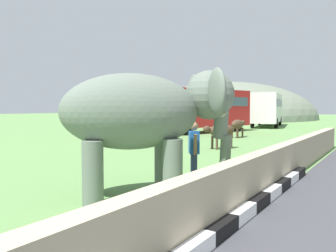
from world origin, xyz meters
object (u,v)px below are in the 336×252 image
(cow_mid, at_px, (238,125))
(bus_white, at_px, (267,107))
(elephant, at_px, (147,113))
(cow_near, at_px, (221,131))
(person_handler, at_px, (194,149))
(bus_red, at_px, (204,107))

(cow_mid, bearing_deg, bus_white, 9.34)
(elephant, bearing_deg, cow_near, 14.04)
(elephant, xyz_separation_m, bus_white, (30.33, 6.37, 0.19))
(elephant, height_order, person_handler, elephant)
(cow_mid, bearing_deg, person_handler, -163.04)
(elephant, distance_m, person_handler, 1.93)
(person_handler, height_order, bus_white, bus_white)
(bus_white, distance_m, cow_mid, 14.97)
(person_handler, bearing_deg, bus_white, 13.11)
(person_handler, relative_size, cow_mid, 0.87)
(person_handler, distance_m, cow_mid, 14.60)
(elephant, relative_size, bus_white, 0.39)
(elephant, bearing_deg, cow_mid, 14.20)
(cow_near, bearing_deg, bus_white, 10.90)
(person_handler, distance_m, bus_white, 29.48)
(cow_near, bearing_deg, cow_mid, 14.43)
(elephant, distance_m, cow_near, 9.55)
(elephant, xyz_separation_m, cow_mid, (15.60, 3.95, -1.02))
(bus_red, bearing_deg, elephant, -156.54)
(cow_near, relative_size, cow_mid, 0.99)
(bus_red, xyz_separation_m, bus_white, (11.77, -1.69, 0.00))
(bus_red, bearing_deg, bus_white, -8.15)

